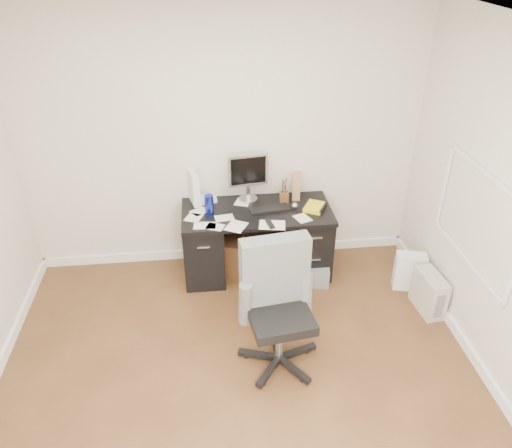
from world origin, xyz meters
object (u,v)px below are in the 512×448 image
Objects in this scene: pc_tower at (429,293)px; office_chair at (280,311)px; keyboard at (269,209)px; wicker_basket at (224,252)px; desk at (257,240)px; lcd_monitor at (248,177)px.

office_chair is at bearing -166.64° from pc_tower.
pc_tower is at bearing -37.66° from keyboard.
office_chair is (-0.09, -1.31, -0.19)m from keyboard.
pc_tower is 2.11m from wicker_basket.
office_chair reaches higher than wicker_basket.
office_chair is at bearing -102.57° from keyboard.
wicker_basket is (-0.34, 0.11, -0.21)m from desk.
keyboard is at bearing 145.68° from pc_tower.
pc_tower is at bearing -27.13° from desk.
desk is 0.38m from keyboard.
desk is 2.92× the size of lcd_monitor.
wicker_basket is (-1.91, 0.91, -0.01)m from pc_tower.
office_chair is (0.10, -1.55, -0.44)m from lcd_monitor.
pc_tower is at bearing -40.99° from lcd_monitor.
desk is 1.33m from office_chair.
pc_tower reaches higher than wicker_basket.
office_chair is (0.04, -1.32, 0.17)m from desk.
desk is 3.78× the size of keyboard.
desk is 1.32× the size of office_chair.
office_chair is at bearing -74.92° from wicker_basket.
desk reaches higher than pc_tower.
lcd_monitor is (-0.06, 0.23, 0.61)m from desk.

